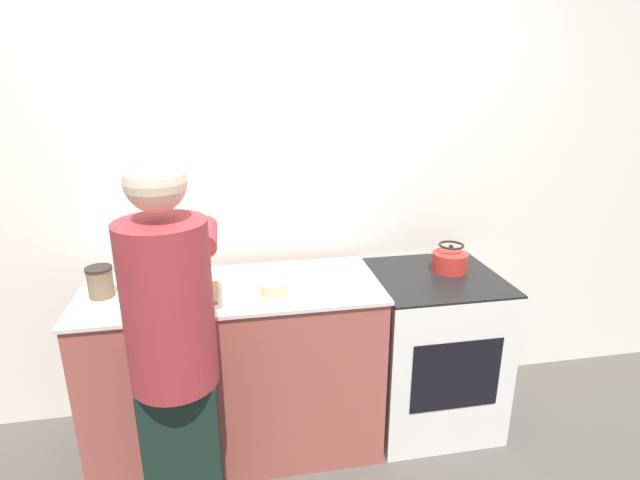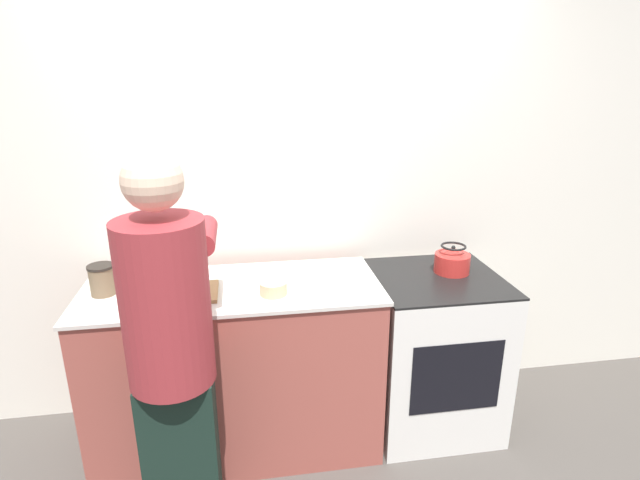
# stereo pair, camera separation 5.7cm
# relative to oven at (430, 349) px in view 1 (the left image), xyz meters

# --- Properties ---
(ground_plane) EXTENTS (12.00, 12.00, 0.00)m
(ground_plane) POSITION_rel_oven_xyz_m (-0.73, -0.33, -0.45)
(ground_plane) COLOR #4C4742
(wall_back) EXTENTS (8.00, 0.05, 2.60)m
(wall_back) POSITION_rel_oven_xyz_m (-0.73, 0.40, 0.85)
(wall_back) COLOR silver
(wall_back) RESTS_ON ground_plane
(counter) EXTENTS (1.47, 0.62, 0.93)m
(counter) POSITION_rel_oven_xyz_m (-1.09, -0.04, 0.02)
(counter) COLOR #9E4C42
(counter) RESTS_ON ground_plane
(oven) EXTENTS (0.68, 0.67, 0.90)m
(oven) POSITION_rel_oven_xyz_m (0.00, 0.00, 0.00)
(oven) COLOR silver
(oven) RESTS_ON ground_plane
(person) EXTENTS (0.38, 0.61, 1.69)m
(person) POSITION_rel_oven_xyz_m (-1.32, -0.56, 0.47)
(person) COLOR black
(person) RESTS_ON ground_plane
(cutting_board) EXTENTS (0.29, 0.24, 0.02)m
(cutting_board) POSITION_rel_oven_xyz_m (-1.30, -0.10, 0.49)
(cutting_board) COLOR #A87A4C
(cutting_board) RESTS_ON counter
(knife) EXTENTS (0.23, 0.12, 0.01)m
(knife) POSITION_rel_oven_xyz_m (-1.35, -0.13, 0.51)
(knife) COLOR silver
(knife) RESTS_ON cutting_board
(kettle) EXTENTS (0.19, 0.19, 0.16)m
(kettle) POSITION_rel_oven_xyz_m (0.10, 0.05, 0.51)
(kettle) COLOR red
(kettle) RESTS_ON oven
(bowl_prep) EXTENTS (0.13, 0.13, 0.06)m
(bowl_prep) POSITION_rel_oven_xyz_m (-0.89, -0.16, 0.52)
(bowl_prep) COLOR #C6B789
(bowl_prep) RESTS_ON counter
(canister_jar) EXTENTS (0.12, 0.12, 0.15)m
(canister_jar) POSITION_rel_oven_xyz_m (-1.69, -0.03, 0.56)
(canister_jar) COLOR #756047
(canister_jar) RESTS_ON counter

